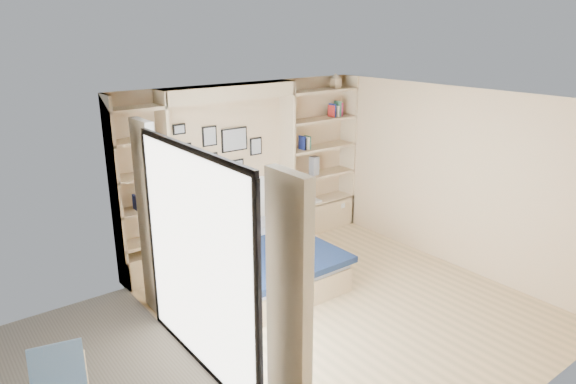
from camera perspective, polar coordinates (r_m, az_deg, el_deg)
ground at (r=6.48m, az=6.38°, el=-12.26°), size 4.50×4.50×0.00m
room_shell at (r=6.91m, az=-4.39°, el=-0.44°), size 4.50×4.50×4.50m
bed at (r=6.88m, az=-2.91°, el=-7.80°), size 1.59×2.09×1.07m
photo_gallery at (r=7.31m, az=-7.96°, el=4.76°), size 1.48×0.02×0.82m
reading_lamps at (r=7.33m, az=-5.90°, el=0.79°), size 1.92×0.12×0.15m
shelf_decor at (r=8.00m, az=1.96°, el=6.63°), size 3.51×0.23×2.03m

